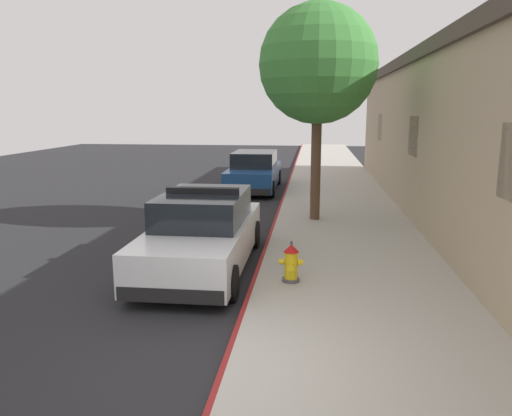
{
  "coord_description": "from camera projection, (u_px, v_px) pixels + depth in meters",
  "views": [
    {
      "loc": [
        1.0,
        -5.55,
        3.24
      ],
      "look_at": [
        -0.29,
        5.63,
        1.0
      ],
      "focal_mm": 34.89,
      "sensor_mm": 36.0,
      "label": 1
    }
  ],
  "objects": [
    {
      "name": "fire_hydrant",
      "position": [
        291.0,
        263.0,
        9.04
      ],
      "size": [
        0.44,
        0.4,
        0.76
      ],
      "color": "#4C4C51",
      "rests_on": "sidewalk_pavement"
    },
    {
      "name": "curb_painted_edge",
      "position": [
        279.0,
        210.0,
        15.88
      ],
      "size": [
        0.08,
        60.0,
        0.14
      ],
      "primitive_type": "cube",
      "color": "maroon",
      "rests_on": "ground"
    },
    {
      "name": "sidewalk_pavement",
      "position": [
        340.0,
        212.0,
        15.67
      ],
      "size": [
        3.77,
        60.0,
        0.14
      ],
      "primitive_type": "cube",
      "color": "#ADA89E",
      "rests_on": "ground"
    },
    {
      "name": "parked_car_silver_ahead",
      "position": [
        254.0,
        172.0,
        20.2
      ],
      "size": [
        1.94,
        4.84,
        1.56
      ],
      "color": "navy",
      "rests_on": "ground"
    },
    {
      "name": "ground_plane",
      "position": [
        156.0,
        212.0,
        16.38
      ],
      "size": [
        33.82,
        60.0,
        0.2
      ],
      "primitive_type": "cube",
      "color": "#232326"
    },
    {
      "name": "police_cruiser",
      "position": [
        203.0,
        233.0,
        10.2
      ],
      "size": [
        1.94,
        4.84,
        1.68
      ],
      "color": "white",
      "rests_on": "ground"
    },
    {
      "name": "street_tree",
      "position": [
        318.0,
        65.0,
        13.5
      ],
      "size": [
        3.25,
        3.25,
        5.94
      ],
      "color": "brown",
      "rests_on": "sidewalk_pavement"
    }
  ]
}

